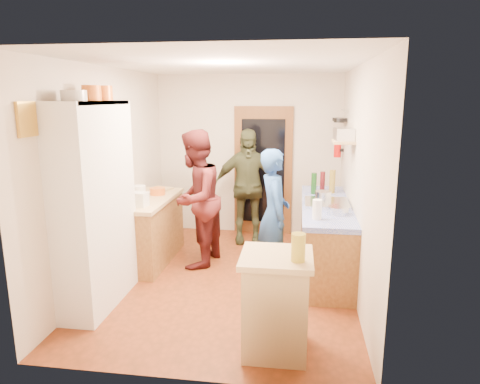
% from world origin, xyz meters
% --- Properties ---
extents(floor, '(3.00, 4.00, 0.02)m').
position_xyz_m(floor, '(0.00, 0.00, -0.01)').
color(floor, brown).
rests_on(floor, ground).
extents(ceiling, '(3.00, 4.00, 0.02)m').
position_xyz_m(ceiling, '(0.00, 0.00, 2.61)').
color(ceiling, silver).
rests_on(ceiling, ground).
extents(wall_back, '(3.00, 0.02, 2.60)m').
position_xyz_m(wall_back, '(0.00, 2.01, 1.30)').
color(wall_back, beige).
rests_on(wall_back, ground).
extents(wall_front, '(3.00, 0.02, 2.60)m').
position_xyz_m(wall_front, '(0.00, -2.01, 1.30)').
color(wall_front, beige).
rests_on(wall_front, ground).
extents(wall_left, '(0.02, 4.00, 2.60)m').
position_xyz_m(wall_left, '(-1.51, 0.00, 1.30)').
color(wall_left, beige).
rests_on(wall_left, ground).
extents(wall_right, '(0.02, 4.00, 2.60)m').
position_xyz_m(wall_right, '(1.51, 0.00, 1.30)').
color(wall_right, beige).
rests_on(wall_right, ground).
extents(door_frame, '(0.95, 0.06, 2.10)m').
position_xyz_m(door_frame, '(0.25, 1.97, 1.05)').
color(door_frame, brown).
rests_on(door_frame, ground).
extents(door_glass, '(0.70, 0.02, 1.70)m').
position_xyz_m(door_glass, '(0.25, 1.94, 1.05)').
color(door_glass, black).
rests_on(door_glass, door_frame).
extents(hutch_body, '(0.40, 1.20, 2.20)m').
position_xyz_m(hutch_body, '(-1.30, -0.80, 1.10)').
color(hutch_body, white).
rests_on(hutch_body, ground).
extents(hutch_top_shelf, '(0.40, 1.14, 0.04)m').
position_xyz_m(hutch_top_shelf, '(-1.30, -0.80, 2.18)').
color(hutch_top_shelf, white).
rests_on(hutch_top_shelf, hutch_body).
extents(plate_stack, '(0.24, 0.24, 0.10)m').
position_xyz_m(plate_stack, '(-1.30, -1.06, 2.25)').
color(plate_stack, white).
rests_on(plate_stack, hutch_top_shelf).
extents(orange_pot_a, '(0.19, 0.19, 0.16)m').
position_xyz_m(orange_pot_a, '(-1.30, -0.70, 2.28)').
color(orange_pot_a, orange).
rests_on(orange_pot_a, hutch_top_shelf).
extents(orange_pot_b, '(0.18, 0.18, 0.16)m').
position_xyz_m(orange_pot_b, '(-1.30, -0.41, 2.28)').
color(orange_pot_b, orange).
rests_on(orange_pot_b, hutch_top_shelf).
extents(left_counter_base, '(0.60, 1.40, 0.85)m').
position_xyz_m(left_counter_base, '(-1.20, 0.45, 0.42)').
color(left_counter_base, '#9F723A').
rests_on(left_counter_base, ground).
extents(left_counter_top, '(0.64, 1.44, 0.05)m').
position_xyz_m(left_counter_top, '(-1.20, 0.45, 0.88)').
color(left_counter_top, '#D8B57A').
rests_on(left_counter_top, left_counter_base).
extents(toaster, '(0.26, 0.19, 0.18)m').
position_xyz_m(toaster, '(-1.15, 0.01, 0.99)').
color(toaster, white).
rests_on(toaster, left_counter_top).
extents(kettle, '(0.18, 0.18, 0.19)m').
position_xyz_m(kettle, '(-1.25, 0.33, 1.00)').
color(kettle, white).
rests_on(kettle, left_counter_top).
extents(orange_bowl, '(0.24, 0.24, 0.10)m').
position_xyz_m(orange_bowl, '(-1.12, 0.68, 0.95)').
color(orange_bowl, orange).
rests_on(orange_bowl, left_counter_top).
extents(chopping_board, '(0.35, 0.30, 0.02)m').
position_xyz_m(chopping_board, '(-1.18, 1.02, 0.91)').
color(chopping_board, '#D8B57A').
rests_on(chopping_board, left_counter_top).
extents(right_counter_base, '(0.60, 2.20, 0.84)m').
position_xyz_m(right_counter_base, '(1.20, 0.50, 0.42)').
color(right_counter_base, '#9F723A').
rests_on(right_counter_base, ground).
extents(right_counter_top, '(0.62, 2.22, 0.06)m').
position_xyz_m(right_counter_top, '(1.20, 0.50, 0.87)').
color(right_counter_top, '#0A25BC').
rests_on(right_counter_top, right_counter_base).
extents(hob, '(0.55, 0.58, 0.04)m').
position_xyz_m(hob, '(1.20, 0.43, 0.92)').
color(hob, silver).
rests_on(hob, right_counter_top).
extents(pot_on_hob, '(0.20, 0.20, 0.13)m').
position_xyz_m(pot_on_hob, '(1.15, 0.43, 1.01)').
color(pot_on_hob, silver).
rests_on(pot_on_hob, hob).
extents(bottle_a, '(0.09, 0.09, 0.30)m').
position_xyz_m(bottle_a, '(1.05, 1.03, 1.05)').
color(bottle_a, '#143F14').
rests_on(bottle_a, right_counter_top).
extents(bottle_b, '(0.09, 0.09, 0.29)m').
position_xyz_m(bottle_b, '(1.18, 1.25, 1.04)').
color(bottle_b, '#591419').
rests_on(bottle_b, right_counter_top).
extents(bottle_c, '(0.09, 0.09, 0.33)m').
position_xyz_m(bottle_c, '(1.31, 1.13, 1.07)').
color(bottle_c, olive).
rests_on(bottle_c, right_counter_top).
extents(paper_towel, '(0.12, 0.12, 0.22)m').
position_xyz_m(paper_towel, '(1.05, -0.28, 1.01)').
color(paper_towel, white).
rests_on(paper_towel, right_counter_top).
extents(mixing_bowl, '(0.27, 0.27, 0.09)m').
position_xyz_m(mixing_bowl, '(1.30, -0.02, 0.95)').
color(mixing_bowl, silver).
rests_on(mixing_bowl, right_counter_top).
extents(island_base, '(0.55, 0.55, 0.86)m').
position_xyz_m(island_base, '(0.67, -1.48, 0.43)').
color(island_base, '#D8B57A').
rests_on(island_base, ground).
extents(island_top, '(0.63, 0.63, 0.05)m').
position_xyz_m(island_top, '(0.67, -1.48, 0.89)').
color(island_top, '#D8B57A').
rests_on(island_top, island_base).
extents(cutting_board, '(0.35, 0.28, 0.02)m').
position_xyz_m(cutting_board, '(0.62, -1.43, 0.90)').
color(cutting_board, white).
rests_on(cutting_board, island_top).
extents(oil_jar, '(0.12, 0.12, 0.24)m').
position_xyz_m(oil_jar, '(0.85, -1.59, 1.03)').
color(oil_jar, '#AD9E2D').
rests_on(oil_jar, island_top).
extents(pan_rail, '(0.02, 0.65, 0.02)m').
position_xyz_m(pan_rail, '(1.46, 1.52, 2.05)').
color(pan_rail, silver).
rests_on(pan_rail, wall_right).
extents(pan_hang_a, '(0.18, 0.18, 0.05)m').
position_xyz_m(pan_hang_a, '(1.40, 1.35, 1.92)').
color(pan_hang_a, black).
rests_on(pan_hang_a, pan_rail).
extents(pan_hang_b, '(0.16, 0.16, 0.05)m').
position_xyz_m(pan_hang_b, '(1.40, 1.55, 1.90)').
color(pan_hang_b, black).
rests_on(pan_hang_b, pan_rail).
extents(pan_hang_c, '(0.17, 0.17, 0.05)m').
position_xyz_m(pan_hang_c, '(1.40, 1.75, 1.91)').
color(pan_hang_c, black).
rests_on(pan_hang_c, pan_rail).
extents(wall_shelf, '(0.26, 0.42, 0.03)m').
position_xyz_m(wall_shelf, '(1.37, 0.45, 1.70)').
color(wall_shelf, '#D8B57A').
rests_on(wall_shelf, wall_right).
extents(radio, '(0.25, 0.32, 0.15)m').
position_xyz_m(radio, '(1.37, 0.45, 1.79)').
color(radio, silver).
rests_on(radio, wall_shelf).
extents(ext_bracket, '(0.06, 0.10, 0.04)m').
position_xyz_m(ext_bracket, '(1.47, 1.70, 1.45)').
color(ext_bracket, black).
rests_on(ext_bracket, wall_right).
extents(fire_extinguisher, '(0.11, 0.11, 0.32)m').
position_xyz_m(fire_extinguisher, '(1.41, 1.70, 1.50)').
color(fire_extinguisher, red).
rests_on(fire_extinguisher, wall_right).
extents(picture_frame, '(0.03, 0.25, 0.30)m').
position_xyz_m(picture_frame, '(-1.48, -1.55, 2.05)').
color(picture_frame, gold).
rests_on(picture_frame, wall_left).
extents(person_hob, '(0.51, 0.66, 1.62)m').
position_xyz_m(person_hob, '(0.58, 0.22, 0.81)').
color(person_hob, '#244B91').
rests_on(person_hob, ground).
extents(person_left, '(0.84, 1.00, 1.83)m').
position_xyz_m(person_left, '(-0.47, 0.46, 0.92)').
color(person_left, '#4B1718').
rests_on(person_left, ground).
extents(person_back, '(1.10, 0.60, 1.78)m').
position_xyz_m(person_back, '(0.06, 1.47, 0.89)').
color(person_back, '#363A22').
rests_on(person_back, ground).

